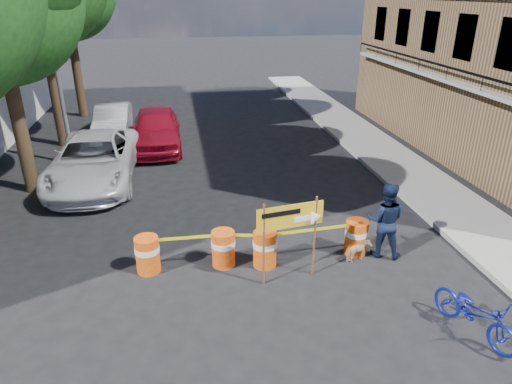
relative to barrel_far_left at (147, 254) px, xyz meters
name	(u,v)px	position (x,y,z in m)	size (l,w,h in m)	color
ground	(277,295)	(2.79, -1.45, -0.47)	(120.00, 120.00, 0.00)	black
sidewalk_east	(410,174)	(8.99, 4.55, -0.40)	(2.40, 40.00, 0.15)	gray
streetlamp	(54,45)	(-3.14, 8.05, 3.90)	(1.25, 0.18, 8.00)	gray
barrel_far_left	(147,254)	(0.00, 0.00, 0.00)	(0.58, 0.58, 0.90)	red
barrel_mid_left	(223,248)	(1.78, -0.03, 0.00)	(0.58, 0.58, 0.90)	red
barrel_mid_right	(265,248)	(2.76, -0.23, 0.00)	(0.58, 0.58, 0.90)	red
barrel_far_right	(356,237)	(5.13, -0.07, 0.00)	(0.58, 0.58, 0.90)	red
detour_sign	(299,221)	(3.41, -0.86, 1.01)	(1.55, 0.37, 2.01)	#592D19
pedestrian	(385,220)	(5.75, -0.25, 0.50)	(0.95, 0.74, 1.95)	black
bicycle	(480,293)	(6.27, -3.29, 0.47)	(0.66, 0.99, 1.88)	#121E95
dog	(358,251)	(5.06, -0.44, -0.20)	(0.29, 0.64, 0.54)	tan
suv_white	(94,160)	(-2.01, 5.94, 0.34)	(2.68, 5.82, 1.62)	silver
sedan_red	(156,128)	(-0.01, 9.44, 0.37)	(1.98, 4.92, 1.68)	maroon
sedan_silver	(113,121)	(-2.01, 11.60, 0.22)	(1.47, 4.20, 1.38)	silver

